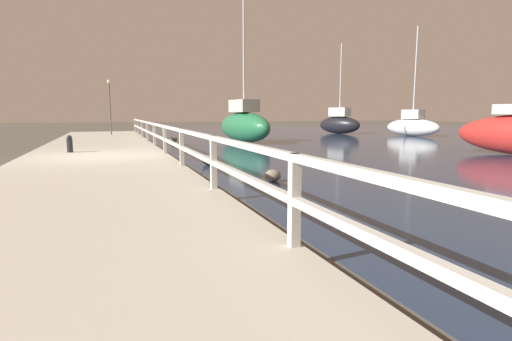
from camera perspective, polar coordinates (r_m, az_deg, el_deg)
ground_plane at (r=13.26m, az=-21.77°, el=0.96°), size 120.00×120.00×0.00m
dock_walkway at (r=13.25m, az=-21.80°, el=1.44°), size 4.37×36.00×0.23m
railing at (r=13.29m, az=-12.92°, el=5.08°), size 0.10×32.50×0.93m
boulder_near_dock at (r=12.02m, az=-6.77°, el=1.50°), size 0.40×0.36×0.30m
boulder_far_strip at (r=21.85m, az=-11.72°, el=4.38°), size 0.40×0.36×0.30m
boulder_mid_strip at (r=8.99m, az=2.43°, el=-0.74°), size 0.37×0.34×0.28m
mooring_bollard at (r=14.86m, az=-25.08°, el=3.49°), size 0.19×0.19×0.58m
dock_lamp at (r=25.98m, az=-20.19°, el=9.83°), size 0.23×0.23×3.30m
sailboat_white at (r=29.13m, az=21.46°, el=5.99°), size 2.22×4.05×7.20m
sailboat_green at (r=21.26m, az=-1.73°, el=6.51°), size 2.12×5.23×8.14m
sailboat_black at (r=30.86m, az=11.83°, el=6.64°), size 2.49×3.71×6.60m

